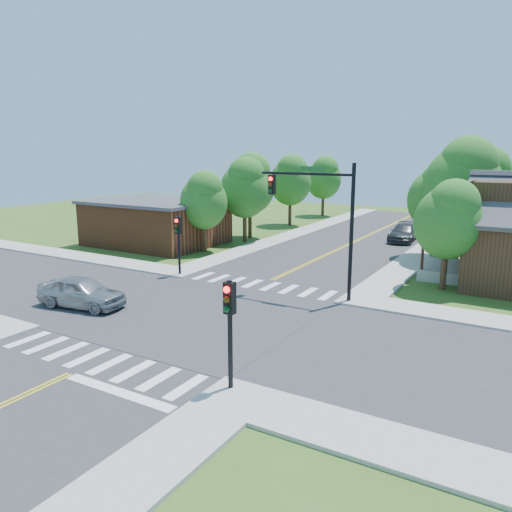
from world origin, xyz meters
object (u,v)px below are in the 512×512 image
Objects in this scene: signal_pole_se at (229,315)px; car_dgrey at (403,233)px; signal_mast_ne at (321,208)px; car_silver at (82,293)px; signal_pole_nw at (178,234)px.

car_dgrey is (-2.10, 30.43, -1.93)m from signal_pole_se.
signal_mast_ne is 19.66m from car_dgrey.
signal_pole_se is at bearing -90.49° from car_dgrey.
car_silver is 0.93× the size of car_dgrey.
signal_pole_nw is 21.36m from car_dgrey.
car_dgrey is (-0.41, 19.21, -4.12)m from signal_mast_ne.
signal_pole_se is 0.79× the size of car_silver.
signal_mast_ne is at bearing -59.98° from car_silver.
signal_mast_ne is at bearing 0.07° from signal_pole_nw.
signal_pole_se is 15.84m from signal_pole_nw.
signal_pole_nw is at bearing 135.00° from signal_pole_se.
signal_mast_ne reaches higher than signal_pole_se.
car_dgrey is at bearing 91.23° from signal_mast_ne.
car_silver is at bearing -113.51° from car_dgrey.
signal_pole_se is 1.00× the size of signal_pole_nw.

